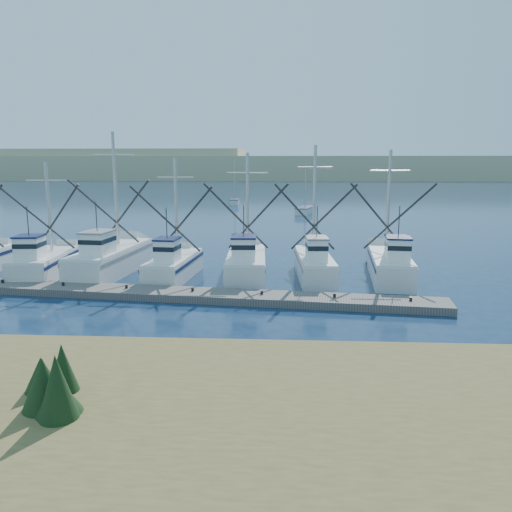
{
  "coord_description": "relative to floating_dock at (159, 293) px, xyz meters",
  "views": [
    {
      "loc": [
        -1.37,
        -21.24,
        7.69
      ],
      "look_at": [
        -2.99,
        8.0,
        2.15
      ],
      "focal_mm": 35.0,
      "sensor_mm": 36.0,
      "label": 1
    }
  ],
  "objects": [
    {
      "name": "shore_bank",
      "position": [
        0.49,
        -16.27,
        0.58
      ],
      "size": [
        40.0,
        10.0,
        1.6
      ],
      "primitive_type": "cube",
      "color": "#4C422D",
      "rests_on": "ground"
    },
    {
      "name": "floating_dock",
      "position": [
        0.0,
        0.0,
        0.0
      ],
      "size": [
        32.33,
        5.75,
        0.43
      ],
      "primitive_type": "cube",
      "rotation": [
        0.0,
        0.0,
        -0.11
      ],
      "color": "#68625D",
      "rests_on": "ground"
    },
    {
      "name": "ground",
      "position": [
        8.49,
        -6.27,
        -0.22
      ],
      "size": [
        500.0,
        500.0,
        0.0
      ],
      "primitive_type": "plane",
      "color": "#0D233B",
      "rests_on": "ground"
    },
    {
      "name": "sailboat_far",
      "position": [
        -1.86,
        63.63,
        0.29
      ],
      "size": [
        1.82,
        5.48,
        8.1
      ],
      "rotation": [
        0.0,
        0.0,
        0.05
      ],
      "color": "silver",
      "rests_on": "ground"
    },
    {
      "name": "trawler_fleet",
      "position": [
        -0.35,
        5.06,
        0.78
      ],
      "size": [
        31.5,
        9.38,
        9.77
      ],
      "color": "silver",
      "rests_on": "ground"
    },
    {
      "name": "sailboat_near",
      "position": [
        10.38,
        47.73,
        0.28
      ],
      "size": [
        3.23,
        5.99,
        8.1
      ],
      "rotation": [
        0.0,
        0.0,
        -0.28
      ],
      "color": "silver",
      "rests_on": "ground"
    },
    {
      "name": "dune_ridge",
      "position": [
        8.49,
        203.73,
        4.78
      ],
      "size": [
        360.0,
        60.0,
        10.0
      ],
      "primitive_type": "cube",
      "color": "tan",
      "rests_on": "ground"
    }
  ]
}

